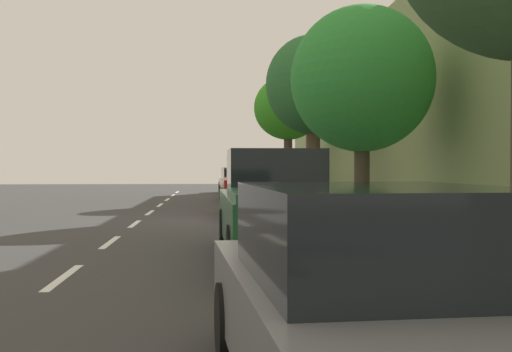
{
  "coord_description": "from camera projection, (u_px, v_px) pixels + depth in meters",
  "views": [
    {
      "loc": [
        -0.6,
        -18.74,
        1.65
      ],
      "look_at": [
        1.05,
        5.29,
        1.24
      ],
      "focal_mm": 43.98,
      "sensor_mm": 36.0,
      "label": 1
    }
  ],
  "objects": [
    {
      "name": "ground",
      "position": [
        233.0,
        220.0,
        18.76
      ],
      "size": [
        73.77,
        73.77,
        0.0
      ],
      "primitive_type": "plane",
      "color": "#383838"
    },
    {
      "name": "sidewalk",
      "position": [
        342.0,
        218.0,
        18.98
      ],
      "size": [
        3.18,
        46.11,
        0.13
      ],
      "primitive_type": "cube",
      "color": "#969AA4",
      "rests_on": "ground"
    },
    {
      "name": "curb_edge",
      "position": [
        288.0,
        218.0,
        18.87
      ],
      "size": [
        0.16,
        46.11,
        0.13
      ],
      "primitive_type": "cube",
      "color": "gray",
      "rests_on": "ground"
    },
    {
      "name": "lane_stripe_centre",
      "position": [
        135.0,
        224.0,
        17.61
      ],
      "size": [
        0.14,
        44.2,
        0.01
      ],
      "color": "white",
      "rests_on": "ground"
    },
    {
      "name": "lane_stripe_bike_edge",
      "position": [
        239.0,
        220.0,
        18.77
      ],
      "size": [
        0.12,
        46.11,
        0.01
      ],
      "primitive_type": "cube",
      "color": "white",
      "rests_on": "ground"
    },
    {
      "name": "building_facade",
      "position": [
        402.0,
        111.0,
        19.05
      ],
      "size": [
        0.5,
        46.11,
        6.63
      ],
      "primitive_type": "cube",
      "color": "#83995E",
      "rests_on": "ground"
    },
    {
      "name": "parked_sedan_grey_nearest",
      "position": [
        375.0,
        305.0,
        4.04
      ],
      "size": [
        2.07,
        4.51,
        1.52
      ],
      "color": "slate",
      "rests_on": "ground"
    },
    {
      "name": "parked_pickup_green_second",
      "position": [
        281.0,
        209.0,
        10.8
      ],
      "size": [
        2.11,
        5.34,
        1.95
      ],
      "color": "#1E512D",
      "rests_on": "ground"
    },
    {
      "name": "parked_suv_red_mid",
      "position": [
        253.0,
        185.0,
        20.14
      ],
      "size": [
        2.01,
        4.72,
        1.99
      ],
      "color": "maroon",
      "rests_on": "ground"
    },
    {
      "name": "parked_sedan_tan_far",
      "position": [
        240.0,
        185.0,
        29.26
      ],
      "size": [
        1.91,
        4.43,
        1.52
      ],
      "color": "tan",
      "rests_on": "ground"
    },
    {
      "name": "parked_sedan_white_farthest",
      "position": [
        235.0,
        181.0,
        36.69
      ],
      "size": [
        1.93,
        4.45,
        1.52
      ],
      "color": "white",
      "rests_on": "ground"
    },
    {
      "name": "bicycle_at_curb",
      "position": [
        258.0,
        198.0,
        24.65
      ],
      "size": [
        1.64,
        0.68,
        0.74
      ],
      "color": "black",
      "rests_on": "ground"
    },
    {
      "name": "cyclist_with_backpack",
      "position": [
        265.0,
        183.0,
        24.21
      ],
      "size": [
        0.44,
        0.62,
        1.62
      ],
      "color": "#C6B284",
      "rests_on": "ground"
    },
    {
      "name": "street_tree_mid_block",
      "position": [
        362.0,
        80.0,
        14.33
      ],
      "size": [
        3.28,
        3.28,
        5.17
      ],
      "color": "#483E30",
      "rests_on": "sidewalk"
    },
    {
      "name": "street_tree_far_end",
      "position": [
        313.0,
        86.0,
        21.33
      ],
      "size": [
        3.23,
        3.23,
        5.97
      ],
      "color": "brown",
      "rests_on": "sidewalk"
    },
    {
      "name": "street_tree_corner",
      "position": [
        288.0,
        109.0,
        28.44
      ],
      "size": [
        3.11,
        3.11,
        5.59
      ],
      "color": "#4B3830",
      "rests_on": "sidewalk"
    },
    {
      "name": "pedestrian_on_phone",
      "position": [
        309.0,
        176.0,
        30.12
      ],
      "size": [
        0.38,
        0.56,
        1.75
      ],
      "color": "black",
      "rests_on": "sidewalk"
    }
  ]
}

